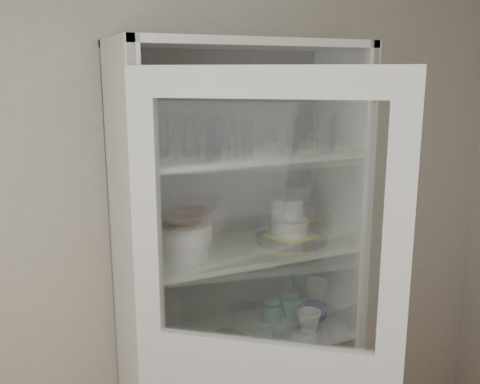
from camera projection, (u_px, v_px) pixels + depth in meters
name	position (u px, v px, depth m)	size (l,w,h in m)	color
wall_back	(178.00, 229.00, 2.36)	(3.60, 0.02, 2.60)	#A79E8C
pantry_cabinet	(234.00, 310.00, 2.38)	(1.00, 0.45, 2.10)	silver
tumbler_0	(150.00, 146.00, 1.87)	(0.07, 0.07, 0.13)	silver
tumbler_1	(213.00, 143.00, 1.96)	(0.06, 0.06, 0.13)	silver
tumbler_2	(207.00, 139.00, 1.95)	(0.08, 0.08, 0.16)	silver
tumbler_3	(243.00, 139.00, 2.02)	(0.07, 0.07, 0.14)	silver
tumbler_4	(290.00, 135.00, 2.10)	(0.08, 0.08, 0.15)	silver
tumbler_5	(287.00, 136.00, 2.06)	(0.08, 0.08, 0.15)	silver
tumbler_6	(326.00, 132.00, 2.16)	(0.08, 0.08, 0.16)	silver
tumbler_7	(160.00, 139.00, 2.04)	(0.07, 0.07, 0.13)	silver
tumbler_8	(190.00, 140.00, 2.05)	(0.06, 0.06, 0.13)	silver
tumbler_9	(205.00, 137.00, 2.10)	(0.07, 0.07, 0.14)	silver
tumbler_10	(237.00, 134.00, 2.15)	(0.07, 0.07, 0.14)	silver
goblet_0	(144.00, 135.00, 2.07)	(0.07, 0.07, 0.16)	silver
goblet_1	(200.00, 130.00, 2.17)	(0.08, 0.08, 0.17)	silver
goblet_2	(224.00, 129.00, 2.25)	(0.08, 0.08, 0.17)	silver
goblet_3	(291.00, 127.00, 2.34)	(0.07, 0.07, 0.16)	silver
plate_stack_front	(184.00, 248.00, 2.12)	(0.20, 0.20, 0.07)	silver
plate_stack_back	(187.00, 236.00, 2.25)	(0.22, 0.22, 0.08)	silver
cream_bowl	(184.00, 232.00, 2.10)	(0.22, 0.22, 0.07)	white
terracotta_bowl	(184.00, 217.00, 2.09)	(0.20, 0.20, 0.05)	#452910
glass_platter	(291.00, 239.00, 2.32)	(0.31, 0.31, 0.02)	silver
yellow_trivet	(291.00, 236.00, 2.32)	(0.17, 0.17, 0.01)	gold
white_ramekin	(291.00, 227.00, 2.31)	(0.15, 0.15, 0.06)	silver
grey_bowl_stack	(287.00, 218.00, 2.35)	(0.14, 0.14, 0.18)	silver
mug_blue	(316.00, 312.00, 2.44)	(0.11, 0.11, 0.09)	navy
mug_teal	(291.00, 307.00, 2.47)	(0.11, 0.11, 0.10)	teal
mug_white	(309.00, 322.00, 2.34)	(0.11, 0.11, 0.10)	silver
teal_jar	(272.00, 311.00, 2.45)	(0.08, 0.08, 0.10)	teal
measuring_cups	(226.00, 339.00, 2.24)	(0.11, 0.11, 0.04)	#B1B1B1
white_canister	(148.00, 336.00, 2.17)	(0.12, 0.12, 0.14)	silver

